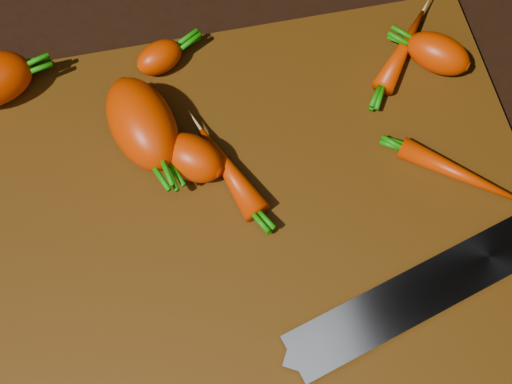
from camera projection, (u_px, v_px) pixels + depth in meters
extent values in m
cube|color=black|center=(258.00, 218.00, 0.65)|extent=(2.00, 2.00, 0.01)
cube|color=#4E2C0A|center=(258.00, 213.00, 0.64)|extent=(0.50, 0.40, 0.01)
ellipsoid|color=#D53100|center=(192.00, 158.00, 0.63)|extent=(0.07, 0.07, 0.04)
ellipsoid|color=#D53100|center=(142.00, 124.00, 0.64)|extent=(0.08, 0.11, 0.06)
ellipsoid|color=#D53100|center=(159.00, 57.00, 0.69)|extent=(0.06, 0.05, 0.03)
ellipsoid|color=#D53100|center=(438.00, 54.00, 0.68)|extent=(0.07, 0.07, 0.04)
ellipsoid|color=#D53100|center=(403.00, 49.00, 0.70)|extent=(0.08, 0.09, 0.02)
ellipsoid|color=#D53100|center=(461.00, 174.00, 0.64)|extent=(0.10, 0.09, 0.02)
ellipsoid|color=#D53100|center=(229.00, 170.00, 0.64)|extent=(0.06, 0.10, 0.03)
cube|color=gray|center=(293.00, 361.00, 0.57)|extent=(0.24, 0.11, 0.00)
cube|color=gray|center=(426.00, 290.00, 0.59)|extent=(0.03, 0.04, 0.02)
cube|color=black|center=(500.00, 251.00, 0.61)|extent=(0.14, 0.06, 0.02)
cylinder|color=#B2B2B7|center=(483.00, 258.00, 0.60)|extent=(0.01, 0.01, 0.00)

